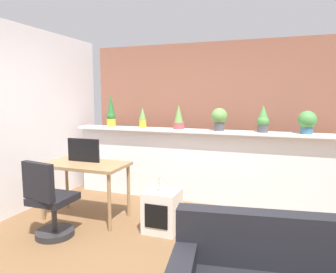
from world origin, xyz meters
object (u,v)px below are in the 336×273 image
object	(u,v)px
potted_plant_1	(143,118)
potted_plant_5	(307,121)
side_cube_shelf	(162,211)
vase_on_shelf	(162,184)
desk	(85,169)
potted_plant_3	(219,118)
potted_plant_0	(111,112)
tv_monitor	(83,150)
potted_plant_4	(263,120)
office_chair	(50,205)
potted_plant_2	(179,118)

from	to	relation	value
potted_plant_1	potted_plant_5	world-z (taller)	potted_plant_1
side_cube_shelf	vase_on_shelf	xyz separation A→B (m)	(0.01, -0.03, 0.35)
desk	potted_plant_3	bearing A→B (deg)	34.66
potted_plant_5	vase_on_shelf	size ratio (longest dim) A/B	1.61
potted_plant_0	tv_monitor	bearing A→B (deg)	-80.13
potted_plant_0	potted_plant_1	size ratio (longest dim) A/B	1.66
potted_plant_4	desk	size ratio (longest dim) A/B	0.34
potted_plant_4	tv_monitor	xyz separation A→B (m)	(-2.24, -1.01, -0.39)
side_cube_shelf	potted_plant_4	bearing A→B (deg)	45.88
potted_plant_3	potted_plant_5	distance (m)	1.17
tv_monitor	office_chair	distance (m)	0.88
potted_plant_0	desk	world-z (taller)	potted_plant_0
potted_plant_0	vase_on_shelf	bearing A→B (deg)	-41.39
office_chair	potted_plant_1	bearing A→B (deg)	77.68
potted_plant_0	potted_plant_5	bearing A→B (deg)	-0.59
potted_plant_2	vase_on_shelf	xyz separation A→B (m)	(0.17, -1.18, -0.70)
potted_plant_2	office_chair	world-z (taller)	potted_plant_2
potted_plant_5	potted_plant_4	bearing A→B (deg)	-177.79
potted_plant_4	desk	world-z (taller)	potted_plant_4
potted_plant_0	potted_plant_4	size ratio (longest dim) A/B	1.41
potted_plant_1	potted_plant_2	xyz separation A→B (m)	(0.60, 0.01, 0.01)
potted_plant_1	tv_monitor	xyz separation A→B (m)	(-0.41, -1.03, -0.38)
potted_plant_0	potted_plant_1	bearing A→B (deg)	-3.38
tv_monitor	office_chair	xyz separation A→B (m)	(0.02, -0.72, -0.52)
potted_plant_0	potted_plant_4	bearing A→B (deg)	-1.24
potted_plant_3	office_chair	world-z (taller)	potted_plant_3
potted_plant_1	office_chair	xyz separation A→B (m)	(-0.38, -1.74, -0.90)
potted_plant_0	potted_plant_3	size ratio (longest dim) A/B	1.61
potted_plant_0	potted_plant_5	xyz separation A→B (m)	(2.98, -0.03, -0.07)
desk	vase_on_shelf	bearing A→B (deg)	-2.95
potted_plant_1	office_chair	distance (m)	1.99
desk	side_cube_shelf	bearing A→B (deg)	-1.15
desk	tv_monitor	bearing A→B (deg)	132.65
potted_plant_0	side_cube_shelf	bearing A→B (deg)	-40.79
potted_plant_5	side_cube_shelf	bearing A→B (deg)	-145.33
potted_plant_4	potted_plant_1	bearing A→B (deg)	179.45
potted_plant_1	desk	world-z (taller)	potted_plant_1
potted_plant_4	vase_on_shelf	bearing A→B (deg)	-132.93
desk	potted_plant_2	bearing A→B (deg)	50.34
vase_on_shelf	potted_plant_1	bearing A→B (deg)	123.48
potted_plant_4	desk	xyz separation A→B (m)	(-2.17, -1.09, -0.63)
potted_plant_2	desk	distance (m)	1.58
potted_plant_2	tv_monitor	bearing A→B (deg)	-133.94
potted_plant_0	office_chair	size ratio (longest dim) A/B	0.59
potted_plant_5	vase_on_shelf	distance (m)	2.12
potted_plant_2	office_chair	distance (m)	2.20
potted_plant_1	potted_plant_4	bearing A→B (deg)	-0.55
potted_plant_4	office_chair	size ratio (longest dim) A/B	0.42
potted_plant_3	side_cube_shelf	size ratio (longest dim) A/B	0.66
vase_on_shelf	potted_plant_2	bearing A→B (deg)	98.29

